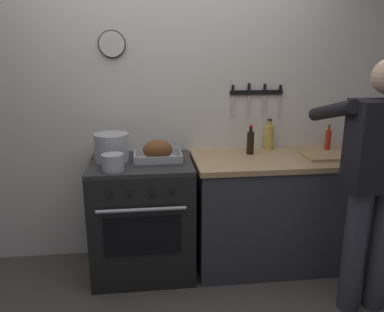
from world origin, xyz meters
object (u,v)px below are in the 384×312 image
object	(u,v)px
roasting_pan	(158,152)
stock_pot	(112,147)
bottle_hot_sauce	(328,139)
bottle_soy_sauce	(250,142)
cutting_board	(328,156)
person_cook	(375,174)
bottle_wine_red	(355,137)
bottle_cooking_oil	(269,137)
stove	(143,217)
saucepan	(113,162)

from	to	relation	value
roasting_pan	stock_pot	world-z (taller)	stock_pot
bottle_hot_sauce	bottle_soy_sauce	xyz separation A→B (m)	(-0.68, -0.06, 0.01)
roasting_pan	cutting_board	bearing A→B (deg)	-2.51
person_cook	bottle_wine_red	xyz separation A→B (m)	(0.25, 0.71, 0.07)
bottle_cooking_oil	stove	bearing A→B (deg)	-166.93
saucepan	bottle_wine_red	distance (m)	1.93
bottle_wine_red	bottle_soy_sauce	bearing A→B (deg)	177.49
bottle_wine_red	bottle_hot_sauce	size ratio (longest dim) A/B	1.45
roasting_pan	person_cook	bearing A→B (deg)	-25.20
cutting_board	bottle_hot_sauce	world-z (taller)	bottle_hot_sauce
stove	person_cook	distance (m)	1.68
saucepan	bottle_cooking_oil	bearing A→B (deg)	19.57
cutting_board	bottle_wine_red	bearing A→B (deg)	25.49
bottle_hot_sauce	bottle_wine_red	bearing A→B (deg)	-29.69
bottle_hot_sauce	bottle_soy_sauce	distance (m)	0.68
cutting_board	bottle_soy_sauce	size ratio (longest dim) A/B	1.56
person_cook	stove	bearing A→B (deg)	76.60
person_cook	roasting_pan	size ratio (longest dim) A/B	4.72
stove	bottle_hot_sauce	size ratio (longest dim) A/B	4.31
roasting_pan	cutting_board	distance (m)	1.31
saucepan	stove	bearing A→B (deg)	46.70
saucepan	bottle_soy_sauce	bearing A→B (deg)	16.47
saucepan	bottle_wine_red	bearing A→B (deg)	8.17
roasting_pan	stove	bearing A→B (deg)	179.93
saucepan	person_cook	bearing A→B (deg)	-14.70
bottle_wine_red	bottle_cooking_oil	world-z (taller)	bottle_wine_red
stock_pot	saucepan	distance (m)	0.26
person_cook	bottle_soy_sauce	size ratio (longest dim) A/B	7.18
stock_pot	bottle_soy_sauce	size ratio (longest dim) A/B	1.11
person_cook	saucepan	distance (m)	1.71
stove	bottle_hot_sauce	xyz separation A→B (m)	(1.54, 0.18, 0.54)
saucepan	bottle_soy_sauce	distance (m)	1.10
stock_pot	saucepan	world-z (taller)	stock_pot
saucepan	bottle_hot_sauce	distance (m)	1.77
stove	bottle_wine_red	bearing A→B (deg)	2.56
bottle_wine_red	bottle_soy_sauce	distance (m)	0.85
person_cook	bottle_wine_red	distance (m)	0.75
person_cook	cutting_board	bearing A→B (deg)	12.95
stock_pot	bottle_hot_sauce	bearing A→B (deg)	4.02
bottle_cooking_oil	stock_pot	bearing A→B (deg)	-171.40
stock_pot	bottle_soy_sauce	distance (m)	1.08
roasting_pan	bottle_hot_sauce	size ratio (longest dim) A/B	1.68
roasting_pan	stock_pot	bearing A→B (deg)	170.98
roasting_pan	bottle_hot_sauce	distance (m)	1.43
person_cook	stock_pot	size ratio (longest dim) A/B	6.49
bottle_wine_red	bottle_hot_sauce	xyz separation A→B (m)	(-0.18, 0.10, -0.04)
saucepan	cutting_board	size ratio (longest dim) A/B	0.42
person_cook	bottle_wine_red	bearing A→B (deg)	-9.71
roasting_pan	bottle_hot_sauce	bearing A→B (deg)	7.14
stove	bottle_wine_red	world-z (taller)	bottle_wine_red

